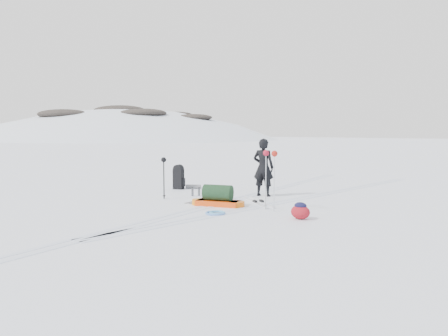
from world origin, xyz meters
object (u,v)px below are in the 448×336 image
Objects in this scene: skier at (263,167)px; pulk_sled at (218,198)px; expedition_rucksack at (180,178)px; ski_poles_black at (164,165)px.

pulk_sled is at bearing 75.28° from skier.
expedition_rucksack is 2.20m from ski_poles_black.
expedition_rucksack is (-3.01, 1.84, 0.17)m from pulk_sled.
expedition_rucksack is at bearing 131.11° from pulk_sled.
skier is 2.09× the size of expedition_rucksack.
ski_poles_black is (-1.98, -0.00, 0.78)m from pulk_sled.
skier is 3.14m from expedition_rucksack.
pulk_sled is 1.81× the size of expedition_rucksack.
ski_poles_black is at bearing 162.64° from pulk_sled.
skier is 2.27m from pulk_sled.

